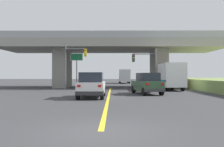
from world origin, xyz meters
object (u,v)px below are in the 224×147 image
Objects in this scene: suv_crossing at (147,84)px; traffic_signal_nearside at (147,64)px; semi_truck_distant at (124,76)px; highway_sign at (77,62)px; box_truck at (170,76)px; suv_lead at (92,85)px; traffic_signal_farside at (72,60)px.

traffic_signal_nearside reaches higher than suv_crossing.
suv_crossing is 30.81m from semi_truck_distant.
traffic_signal_nearside reaches higher than highway_sign.
box_truck is (3.74, 6.55, 0.66)m from suv_crossing.
suv_lead is 0.58× the size of semi_truck_distant.
suv_crossing is 0.96× the size of highway_sign.
suv_lead is 0.84× the size of traffic_signal_nearside.
suv_lead is 0.62× the size of box_truck.
suv_crossing is 13.02m from highway_sign.
highway_sign reaches higher than box_truck.
suv_crossing is at bearing 36.23° from suv_lead.
traffic_signal_nearside is at bearing 70.19° from suv_crossing.
suv_crossing is 0.92× the size of traffic_signal_nearside.
highway_sign is at bearing -109.54° from semi_truck_distant.
suv_crossing is at bearing -119.71° from box_truck.
box_truck is at bearing -0.37° from traffic_signal_nearside.
semi_truck_distant is at bearing 100.45° from box_truck.
highway_sign is (-3.29, 13.36, 2.64)m from suv_lead.
traffic_signal_nearside is at bearing -85.95° from semi_truck_distant.
suv_crossing is at bearing -49.97° from highway_sign.
traffic_signal_farside is at bearing -92.87° from highway_sign.
suv_lead is 0.91× the size of suv_crossing.
suv_lead is 6.09m from suv_crossing.
suv_lead is 14.01m from highway_sign.
highway_sign reaches higher than semi_truck_distant.
highway_sign is at bearing 160.86° from traffic_signal_nearside.
traffic_signal_farside reaches higher than suv_crossing.
highway_sign is 22.42m from semi_truck_distant.
highway_sign is 0.66× the size of semi_truck_distant.
box_truck is 3.17m from traffic_signal_nearside.
traffic_signal_nearside is (0.98, 6.57, 2.22)m from suv_crossing.
suv_crossing is 0.81× the size of traffic_signal_farside.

